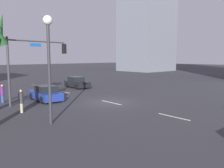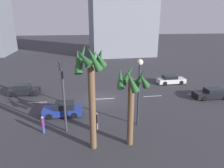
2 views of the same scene
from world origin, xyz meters
TOP-DOWN VIEW (x-y plane):
  - ground_plane at (0.00, 0.00)m, footprint 220.00×220.00m
  - lane_stripe_1 at (-12.94, 0.00)m, footprint 2.27×0.14m
  - lane_stripe_2 at (-6.82, 0.00)m, footprint 2.48×0.14m
  - lane_stripe_3 at (-0.35, 0.00)m, footprint 2.58×0.14m
  - lane_stripe_4 at (7.99, 0.00)m, footprint 2.29×0.14m
  - car_0 at (-14.21, 1.68)m, footprint 4.65×1.91m
  - car_1 at (4.52, 3.96)m, footprint 4.15×2.00m
  - car_2 at (10.31, -3.18)m, footprint 4.07×2.03m
  - car_3 at (-11.50, -4.94)m, footprint 4.41×1.85m
  - traffic_signal at (4.26, 5.20)m, footprint 1.00×5.92m
  - streetlamp at (-2.80, 7.05)m, footprint 0.56×0.56m
  - pedestrian_0 at (1.20, 7.39)m, footprint 0.44×0.44m
  - pedestrian_1 at (6.00, 7.31)m, footprint 0.42×0.42m
  - palm_tree_0 at (-1.39, 10.05)m, footprint 2.71×2.61m
  - palm_tree_1 at (1.72, 10.15)m, footprint 2.46×2.55m

SIDE VIEW (x-z plane):
  - ground_plane at x=0.00m, z-range 0.00..0.00m
  - lane_stripe_1 at x=-12.94m, z-range 0.00..0.01m
  - lane_stripe_2 at x=-6.82m, z-range 0.00..0.01m
  - lane_stripe_3 at x=-0.35m, z-range 0.00..0.01m
  - lane_stripe_4 at x=7.99m, z-range 0.00..0.01m
  - car_0 at x=-14.21m, z-range -0.04..1.27m
  - car_3 at x=-11.50m, z-range -0.05..1.29m
  - car_1 at x=4.52m, z-range -0.06..1.37m
  - car_2 at x=10.31m, z-range -0.07..1.39m
  - pedestrian_1 at x=6.00m, z-range 0.05..1.69m
  - pedestrian_0 at x=1.20m, z-range 0.05..1.77m
  - traffic_signal at x=4.26m, z-range 1.09..6.78m
  - streetlamp at x=-2.80m, z-range 1.27..7.74m
  - palm_tree_0 at x=-1.39m, z-range 1.38..7.95m
  - palm_tree_1 at x=1.72m, z-range 1.84..10.06m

